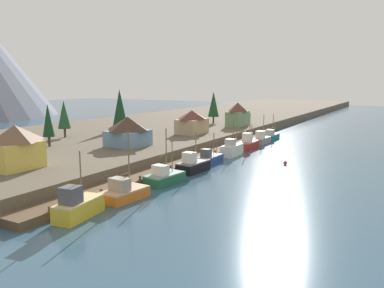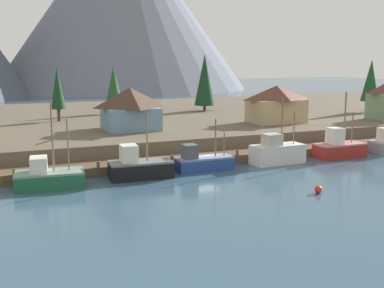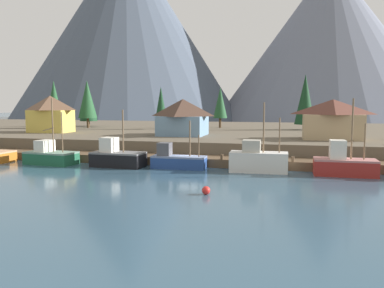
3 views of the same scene
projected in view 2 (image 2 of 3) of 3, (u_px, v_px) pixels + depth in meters
name	position (u px, v px, depth m)	size (l,w,h in m)	color
ground_plane	(151.00, 143.00, 70.40)	(400.00, 400.00, 1.00)	#335166
dock	(199.00, 159.00, 53.88)	(80.00, 4.00, 1.60)	brown
shoreline_bank	(130.00, 121.00, 80.97)	(400.00, 56.00, 2.50)	brown
mountain_central_peak	(120.00, 1.00, 189.83)	(102.04, 102.04, 70.76)	slate
fishing_boat_green	(48.00, 177.00, 43.64)	(6.55, 3.69, 8.14)	#1E5B3D
fishing_boat_black	(139.00, 167.00, 47.16)	(6.44, 3.33, 6.76)	black
fishing_boat_blue	(202.00, 162.00, 50.48)	(6.27, 2.25, 5.52)	navy
fishing_boat_white	(277.00, 152.00, 53.76)	(6.31, 2.65, 7.61)	silver
fishing_boat_red	(339.00, 148.00, 57.15)	(6.27, 2.69, 8.02)	maroon
house_blue	(130.00, 108.00, 62.69)	(7.24, 7.02, 5.65)	#6689A8
house_tan	(276.00, 104.00, 69.60)	(8.28, 5.36, 5.55)	tan
conifer_near_right	(58.00, 89.00, 70.96)	(2.25, 2.25, 8.15)	#4C3823
conifer_mid_right	(371.00, 81.00, 83.71)	(3.25, 3.25, 9.34)	#4C3823
conifer_back_left	(114.00, 85.00, 81.17)	(2.84, 2.84, 8.16)	#4C3823
conifer_centre	(205.00, 80.00, 85.39)	(3.76, 3.76, 10.37)	#4C3823
channel_buoy	(318.00, 189.00, 41.85)	(0.70, 0.70, 0.70)	red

